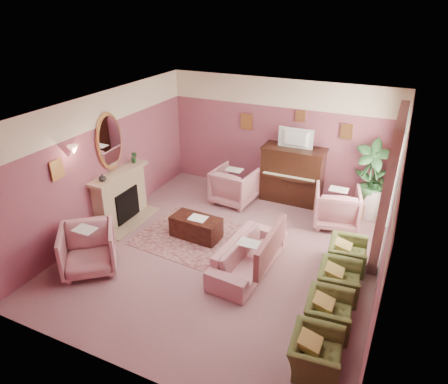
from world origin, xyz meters
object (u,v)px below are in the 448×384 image
at_px(sofa, 249,251).
at_px(floral_armchair_right, 337,205).
at_px(floral_armchair_left, 234,184).
at_px(floral_armchair_front, 88,247).
at_px(television, 295,137).
at_px(olive_chair_c, 339,276).
at_px(olive_chair_b, 329,308).
at_px(piano, 292,175).
at_px(coffee_table, 196,227).
at_px(olive_chair_d, 348,250).
at_px(side_table, 373,203).
at_px(olive_chair_a, 316,349).

relative_size(sofa, floral_armchair_right, 2.02).
xyz_separation_m(floral_armchair_left, floral_armchair_front, (-1.29, -3.50, 0.00)).
distance_m(television, olive_chair_c, 3.57).
bearing_deg(television, olive_chair_b, -65.82).
height_order(floral_armchair_right, olive_chair_c, floral_armchair_right).
height_order(piano, television, television).
bearing_deg(floral_armchair_left, sofa, -60.77).
distance_m(sofa, floral_armchair_right, 2.50).
xyz_separation_m(television, olive_chair_c, (1.67, -2.90, -1.27)).
bearing_deg(floral_armchair_front, coffee_table, 55.13).
relative_size(floral_armchair_right, olive_chair_c, 1.23).
height_order(piano, olive_chair_d, piano).
xyz_separation_m(olive_chair_b, olive_chair_d, (0.00, 1.64, 0.00)).
distance_m(olive_chair_c, side_table, 2.91).
xyz_separation_m(piano, olive_chair_c, (1.67, -2.95, -0.32)).
relative_size(piano, olive_chair_a, 1.83).
height_order(floral_armchair_left, floral_armchair_right, same).
xyz_separation_m(piano, olive_chair_a, (1.67, -4.59, -0.32)).
bearing_deg(floral_armchair_left, side_table, 11.64).
bearing_deg(side_table, floral_armchair_left, -168.36).
bearing_deg(olive_chair_d, sofa, -152.42).
bearing_deg(floral_armchair_left, olive_chair_d, -26.83).
bearing_deg(side_table, television, -179.69).
bearing_deg(side_table, coffee_table, -142.86).
bearing_deg(television, piano, 90.00).
distance_m(floral_armchair_right, olive_chair_c, 2.28).
height_order(olive_chair_a, side_table, side_table).
bearing_deg(olive_chair_c, olive_chair_b, -90.00).
bearing_deg(olive_chair_b, olive_chair_a, -90.00).
bearing_deg(olive_chair_d, floral_armchair_right, 108.79).
relative_size(piano, television, 1.75).
distance_m(olive_chair_a, olive_chair_b, 0.82).
bearing_deg(television, olive_chair_c, -60.06).
distance_m(sofa, olive_chair_d, 1.80).
xyz_separation_m(floral_armchair_left, olive_chair_c, (2.87, -2.27, -0.14)).
distance_m(floral_armchair_left, olive_chair_b, 4.22).
xyz_separation_m(piano, floral_armchair_right, (1.19, -0.72, -0.18)).
bearing_deg(television, sofa, -88.54).
height_order(olive_chair_c, olive_chair_d, same).
relative_size(piano, olive_chair_b, 1.83).
bearing_deg(olive_chair_a, olive_chair_b, 90.00).
height_order(television, sofa, television).
xyz_separation_m(floral_armchair_front, olive_chair_d, (4.17, 2.04, -0.14)).
relative_size(television, floral_armchair_left, 0.85).
relative_size(floral_armchair_front, olive_chair_d, 1.23).
distance_m(television, olive_chair_a, 5.00).
height_order(coffee_table, sofa, sofa).
relative_size(coffee_table, floral_armchair_left, 1.06).
height_order(floral_armchair_left, olive_chair_a, floral_armchair_left).
relative_size(floral_armchair_front, olive_chair_b, 1.23).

